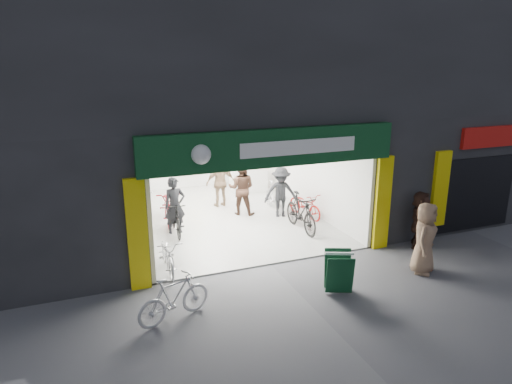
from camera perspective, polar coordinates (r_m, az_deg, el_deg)
ground at (r=11.79m, az=1.88°, el=-9.09°), size 60.00×60.00×0.00m
building at (r=15.66m, az=-2.20°, el=13.52°), size 17.00×10.27×8.00m
bike_left_front at (r=11.48m, az=-10.97°, el=-7.65°), size 0.65×1.73×0.90m
bike_left_midfront at (r=13.80m, az=-10.02°, el=-3.12°), size 0.61×1.80×1.07m
bike_left_midback at (r=14.92m, az=-10.95°, el=-1.68°), size 1.00×2.13×1.08m
bike_left_back at (r=15.58m, az=-13.81°, el=-1.30°), size 0.68×1.66×0.97m
bike_right_front at (r=13.90m, az=5.62°, el=-2.57°), size 0.56×1.95×1.17m
bike_right_mid at (r=15.16m, az=6.14°, el=-1.62°), size 0.86×1.70×0.85m
bike_right_back at (r=15.69m, az=2.24°, el=-0.60°), size 0.62×1.74×1.03m
parked_bike at (r=9.43m, az=-10.20°, el=-12.90°), size 1.67×0.95×0.97m
customer_a at (r=13.71m, az=-10.11°, el=-1.75°), size 0.67×0.47×1.74m
customer_b at (r=15.18m, az=-1.84°, el=0.46°), size 1.13×1.05×1.85m
customer_c at (r=14.95m, az=3.13°, el=-0.10°), size 1.22×0.87×1.70m
customer_d at (r=16.05m, az=-4.47°, el=1.18°), size 1.08×0.50×1.80m
pedestrian_near at (r=11.79m, az=20.34°, el=-5.43°), size 1.04×0.98×1.78m
pedestrian_far at (r=13.36m, az=19.76°, el=-3.25°), size 1.30×1.46×1.61m
sandwich_board at (r=10.46m, az=10.31°, el=-9.69°), size 0.79×0.80×0.92m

